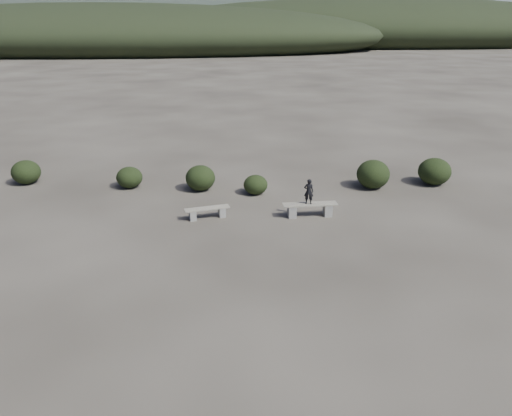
{
  "coord_description": "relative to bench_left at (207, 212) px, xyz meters",
  "views": [
    {
      "loc": [
        -0.42,
        -11.22,
        6.89
      ],
      "look_at": [
        0.36,
        3.5,
        1.1
      ],
      "focal_mm": 35.0,
      "sensor_mm": 36.0,
      "label": 1
    }
  ],
  "objects": [
    {
      "name": "bench_left",
      "position": [
        0.0,
        0.0,
        0.0
      ],
      "size": [
        1.64,
        0.73,
        0.4
      ],
      "rotation": [
        0.0,
        0.0,
        0.26
      ],
      "color": "gray",
      "rests_on": "ground"
    },
    {
      "name": "shrub_f",
      "position": [
        -7.92,
        4.35,
        0.27
      ],
      "size": [
        1.21,
        1.21,
        1.02
      ],
      "primitive_type": "ellipsoid",
      "color": "black",
      "rests_on": "ground"
    },
    {
      "name": "shrub_c",
      "position": [
        1.86,
        2.49,
        0.15
      ],
      "size": [
        0.98,
        0.98,
        0.78
      ],
      "primitive_type": "ellipsoid",
      "color": "black",
      "rests_on": "ground"
    },
    {
      "name": "seated_person",
      "position": [
        3.63,
        -0.02,
        0.71
      ],
      "size": [
        0.37,
        0.28,
        0.93
      ],
      "primitive_type": "imported",
      "rotation": [
        0.0,
        0.0,
        2.97
      ],
      "color": "black",
      "rests_on": "bench_right"
    },
    {
      "name": "mountain_ridges",
      "position": [
        -6.2,
        333.67,
        10.59
      ],
      "size": [
        500.0,
        400.0,
        56.0
      ],
      "color": "black",
      "rests_on": "ground"
    },
    {
      "name": "ground",
      "position": [
        1.29,
        -5.39,
        -0.24
      ],
      "size": [
        1200.0,
        1200.0,
        0.0
      ],
      "primitive_type": "plane",
      "color": "#322D27",
      "rests_on": "ground"
    },
    {
      "name": "shrub_a",
      "position": [
        -3.39,
        3.58,
        0.2
      ],
      "size": [
        1.08,
        1.08,
        0.89
      ],
      "primitive_type": "ellipsoid",
      "color": "black",
      "rests_on": "ground"
    },
    {
      "name": "shrub_d",
      "position": [
        6.81,
        2.99,
        0.36
      ],
      "size": [
        1.37,
        1.37,
        1.2
      ],
      "primitive_type": "ellipsoid",
      "color": "black",
      "rests_on": "ground"
    },
    {
      "name": "shrub_e",
      "position": [
        9.56,
        3.31,
        0.33
      ],
      "size": [
        1.37,
        1.37,
        1.15
      ],
      "primitive_type": "ellipsoid",
      "color": "black",
      "rests_on": "ground"
    },
    {
      "name": "bench_right",
      "position": [
        3.7,
        -0.01,
        0.05
      ],
      "size": [
        1.99,
        0.53,
        0.49
      ],
      "rotation": [
        0.0,
        0.0,
        0.06
      ],
      "color": "gray",
      "rests_on": "ground"
    },
    {
      "name": "shrub_b",
      "position": [
        -0.39,
        3.09,
        0.28
      ],
      "size": [
        1.22,
        1.22,
        1.05
      ],
      "primitive_type": "ellipsoid",
      "color": "black",
      "rests_on": "ground"
    }
  ]
}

